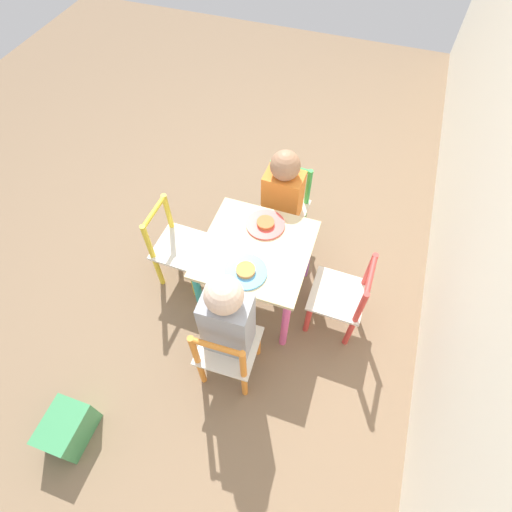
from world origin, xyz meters
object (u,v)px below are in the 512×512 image
(chair_red, at_px, (342,297))
(plate_right, at_px, (246,271))
(chair_yellow, at_px, (177,247))
(chair_orange, at_px, (227,352))
(child_left, at_px, (282,197))
(child_right, at_px, (229,320))
(plate_left, at_px, (265,224))
(kids_table, at_px, (256,257))
(storage_bin, at_px, (67,429))
(chair_green, at_px, (284,210))

(chair_red, bearing_deg, plate_right, -72.07)
(chair_yellow, relative_size, plate_right, 2.61)
(chair_orange, distance_m, child_left, 0.85)
(chair_red, xyz_separation_m, child_right, (0.38, -0.44, 0.20))
(plate_left, height_order, plate_right, same)
(child_right, height_order, plate_right, child_right)
(kids_table, height_order, chair_yellow, chair_yellow)
(plate_right, bearing_deg, kids_table, 180.00)
(storage_bin, bearing_deg, child_left, 156.87)
(chair_yellow, height_order, storage_bin, chair_yellow)
(chair_green, height_order, plate_left, chair_green)
(plate_left, bearing_deg, child_right, 1.28)
(child_left, distance_m, child_right, 0.77)
(chair_yellow, height_order, plate_left, chair_yellow)
(kids_table, relative_size, chair_green, 1.00)
(plate_left, relative_size, storage_bin, 0.87)
(kids_table, height_order, child_right, child_right)
(chair_orange, height_order, child_right, child_right)
(plate_right, bearing_deg, plate_left, 180.00)
(child_left, distance_m, storage_bin, 1.48)
(chair_orange, relative_size, child_right, 0.66)
(plate_left, distance_m, storage_bin, 1.28)
(storage_bin, bearing_deg, kids_table, 149.65)
(kids_table, bearing_deg, plate_left, 180.00)
(chair_orange, relative_size, child_left, 0.73)
(chair_red, height_order, storage_bin, chair_red)
(chair_yellow, relative_size, chair_red, 1.00)
(kids_table, distance_m, storage_bin, 1.13)
(plate_right, bearing_deg, chair_green, 178.40)
(child_right, xyz_separation_m, plate_left, (-0.53, -0.01, 0.01))
(chair_red, bearing_deg, plate_left, -107.70)
(chair_red, bearing_deg, chair_orange, -43.52)
(kids_table, height_order, plate_right, plate_right)
(chair_orange, height_order, plate_right, chair_orange)
(chair_green, bearing_deg, plate_right, -89.49)
(chair_green, height_order, child_left, child_left)
(chair_orange, xyz_separation_m, plate_right, (-0.30, -0.01, 0.21))
(chair_yellow, xyz_separation_m, chair_red, (0.02, 0.89, 0.00))
(kids_table, height_order, plate_left, plate_left)
(child_left, bearing_deg, chair_green, 90.00)
(chair_green, xyz_separation_m, plate_right, (0.59, -0.02, 0.21))
(chair_orange, bearing_deg, chair_green, -91.93)
(kids_table, height_order, chair_green, chair_green)
(chair_red, height_order, plate_right, chair_red)
(child_right, bearing_deg, kids_table, -90.00)
(chair_yellow, xyz_separation_m, plate_right, (0.16, 0.45, 0.21))
(child_left, xyz_separation_m, plate_right, (0.53, -0.01, 0.05))
(child_right, distance_m, storage_bin, 0.87)
(chair_green, height_order, child_right, child_right)
(chair_green, xyz_separation_m, chair_red, (0.46, 0.43, 0.00))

